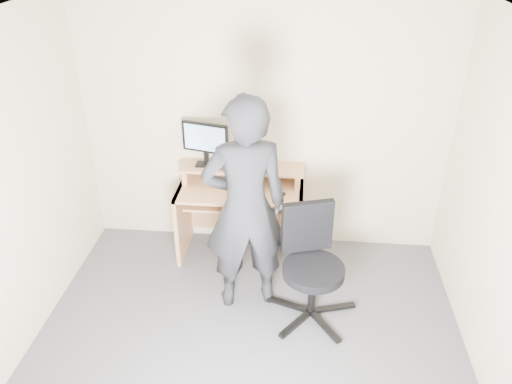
% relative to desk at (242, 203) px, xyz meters
% --- Properties ---
extents(ground, '(3.50, 3.50, 0.00)m').
position_rel_desk_xyz_m(ground, '(0.20, -1.53, -0.55)').
color(ground, '#5A5A5F').
rests_on(ground, ground).
extents(back_wall, '(3.50, 0.02, 2.50)m').
position_rel_desk_xyz_m(back_wall, '(0.20, 0.22, 0.70)').
color(back_wall, beige).
rests_on(back_wall, ground).
extents(ceiling, '(3.50, 3.50, 0.02)m').
position_rel_desk_xyz_m(ceiling, '(0.20, -1.53, 1.95)').
color(ceiling, white).
rests_on(ceiling, back_wall).
extents(desk, '(1.20, 0.60, 0.91)m').
position_rel_desk_xyz_m(desk, '(0.00, 0.00, 0.00)').
color(desk, tan).
rests_on(desk, ground).
extents(monitor, '(0.45, 0.14, 0.44)m').
position_rel_desk_xyz_m(monitor, '(-0.34, 0.07, 0.62)').
color(monitor, black).
rests_on(monitor, desk).
extents(external_drive, '(0.08, 0.14, 0.20)m').
position_rel_desk_xyz_m(external_drive, '(-0.12, 0.07, 0.46)').
color(external_drive, black).
rests_on(external_drive, desk).
extents(travel_mug, '(0.08, 0.08, 0.16)m').
position_rel_desk_xyz_m(travel_mug, '(0.03, 0.05, 0.44)').
color(travel_mug, silver).
rests_on(travel_mug, desk).
extents(smartphone, '(0.10, 0.14, 0.01)m').
position_rel_desk_xyz_m(smartphone, '(0.23, 0.06, 0.37)').
color(smartphone, black).
rests_on(smartphone, desk).
extents(charger, '(0.06, 0.05, 0.03)m').
position_rel_desk_xyz_m(charger, '(-0.28, 0.02, 0.38)').
color(charger, black).
rests_on(charger, desk).
extents(headphones, '(0.18, 0.18, 0.06)m').
position_rel_desk_xyz_m(headphones, '(-0.07, 0.14, 0.37)').
color(headphones, silver).
rests_on(headphones, desk).
extents(keyboard, '(0.48, 0.24, 0.03)m').
position_rel_desk_xyz_m(keyboard, '(-0.01, -0.17, 0.12)').
color(keyboard, black).
rests_on(keyboard, desk).
extents(mouse, '(0.11, 0.09, 0.04)m').
position_rel_desk_xyz_m(mouse, '(0.39, -0.18, 0.22)').
color(mouse, black).
rests_on(mouse, desk).
extents(office_chair, '(0.78, 0.75, 0.98)m').
position_rel_desk_xyz_m(office_chair, '(0.68, -0.85, -0.01)').
color(office_chair, black).
rests_on(office_chair, ground).
extents(person, '(0.80, 0.63, 1.93)m').
position_rel_desk_xyz_m(person, '(0.13, -0.76, 0.42)').
color(person, black).
rests_on(person, ground).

